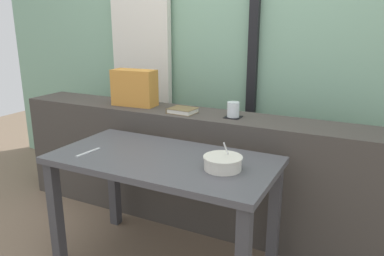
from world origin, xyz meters
name	(u,v)px	position (x,y,z in m)	size (l,w,h in m)	color
outdoor_backdrop	(231,21)	(0.00, 1.17, 1.40)	(4.80, 0.08, 2.80)	#84B293
curtain_left_panel	(141,39)	(-0.78, 1.07, 1.25)	(0.56, 0.06, 2.50)	silver
window_divider_post	(254,35)	(0.21, 1.10, 1.30)	(0.07, 0.05, 2.60)	black
dark_console_ledge	(195,168)	(0.00, 0.55, 0.40)	(2.80, 0.35, 0.80)	#423D38
breakfast_table	(163,175)	(0.08, -0.03, 0.58)	(1.23, 0.63, 0.68)	#414145
coaster_square	(233,117)	(0.28, 0.53, 0.80)	(0.10, 0.10, 0.01)	black
juice_glass	(233,110)	(0.28, 0.53, 0.85)	(0.08, 0.08, 0.10)	white
closed_book	(182,110)	(-0.07, 0.50, 0.82)	(0.18, 0.15, 0.03)	brown
throw_pillow	(134,88)	(-0.49, 0.55, 0.93)	(0.32, 0.14, 0.26)	#D18938
soup_bowl	(223,163)	(0.44, -0.04, 0.72)	(0.20, 0.20, 0.15)	silver
fork_utensil	(88,152)	(-0.33, -0.15, 0.69)	(0.02, 0.17, 0.01)	silver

